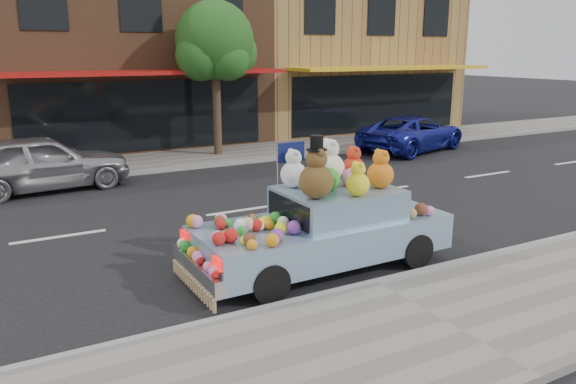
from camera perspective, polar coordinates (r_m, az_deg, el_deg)
ground at (r=13.05m, az=-4.60°, el=-1.86°), size 120.00×120.00×0.00m
near_sidewalk at (r=7.94m, az=15.59°, el=-12.82°), size 60.00×3.00×0.12m
far_sidewalk at (r=19.00m, az=-12.70°, el=3.11°), size 60.00×3.00×0.12m
near_kerb at (r=8.95m, az=8.85°, el=-9.22°), size 60.00×0.12×0.13m
far_kerb at (r=17.59m, az=-11.32°, el=2.33°), size 60.00×0.12×0.13m
storefront_mid at (r=23.98m, az=-16.98°, el=13.71°), size 10.00×9.80×7.30m
storefront_right at (r=27.87m, az=4.17°, el=14.25°), size 10.00×9.80×7.30m
street_tree at (r=19.37m, az=-7.41°, el=14.36°), size 3.00×2.70×5.22m
car_silver at (r=16.02m, az=-23.79°, el=2.74°), size 4.56×2.18×1.50m
car_blue at (r=21.20m, az=12.52°, el=5.85°), size 5.06×3.39×1.29m
art_car at (r=9.42m, az=3.54°, el=-3.15°), size 4.50×1.81×2.34m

